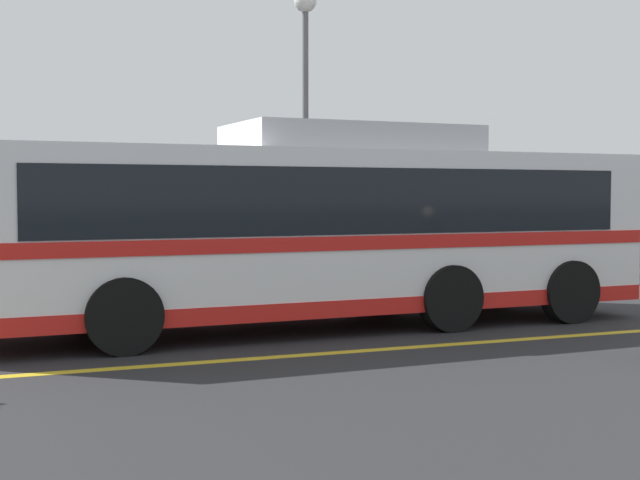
{
  "coord_description": "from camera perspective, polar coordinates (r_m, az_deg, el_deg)",
  "views": [
    {
      "loc": [
        -4.22,
        -12.71,
        2.05
      ],
      "look_at": [
        0.87,
        -0.01,
        1.34
      ],
      "focal_mm": 50.0,
      "sensor_mm": 36.0,
      "label": 1
    }
  ],
  "objects": [
    {
      "name": "ground_plane",
      "position": [
        13.55,
        -3.44,
        -5.75
      ],
      "size": [
        220.0,
        220.0,
        0.0
      ],
      "primitive_type": "plane",
      "color": "#262628"
    },
    {
      "name": "lane_strip_0",
      "position": [
        11.85,
        3.99,
        -7.0
      ],
      "size": [
        30.55,
        0.2,
        0.01
      ],
      "primitive_type": "cube",
      "rotation": [
        0.0,
        0.0,
        1.57
      ],
      "color": "gold",
      "rests_on": "ground_plane"
    },
    {
      "name": "curb_strip",
      "position": [
        18.67,
        -5.91,
        -3.13
      ],
      "size": [
        38.55,
        0.36,
        0.15
      ],
      "primitive_type": "cube",
      "color": "#99999E",
      "rests_on": "ground_plane"
    },
    {
      "name": "transit_bus",
      "position": [
        13.7,
        0.07,
        0.89
      ],
      "size": [
        10.94,
        3.01,
        3.11
      ],
      "rotation": [
        0.0,
        0.0,
        1.6
      ],
      "color": "white",
      "rests_on": "ground_plane"
    },
    {
      "name": "parked_car_2",
      "position": [
        17.26,
        -5.79,
        -1.61
      ],
      "size": [
        4.28,
        2.0,
        1.33
      ],
      "rotation": [
        0.0,
        0.0,
        1.52
      ],
      "color": "silver",
      "rests_on": "ground_plane"
    },
    {
      "name": "street_lamp",
      "position": [
        20.44,
        -0.94,
        10.76
      ],
      "size": [
        0.51,
        0.51,
        6.65
      ],
      "color": "#59595E",
      "rests_on": "ground_plane"
    }
  ]
}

